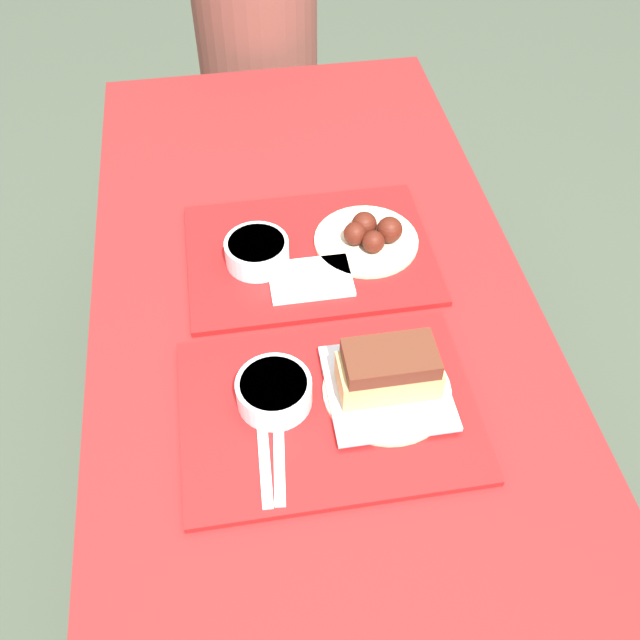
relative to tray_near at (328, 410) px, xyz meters
name	(u,v)px	position (x,y,z in m)	size (l,w,h in m)	color
ground_plane	(321,528)	(0.01, 0.15, -0.75)	(12.00, 12.00, 0.00)	#424C3D
picnic_table	(321,370)	(0.01, 0.15, -0.10)	(0.79, 1.79, 0.75)	maroon
picnic_bench_far	(264,141)	(0.01, 1.26, -0.37)	(0.75, 0.28, 0.46)	maroon
tray_near	(328,410)	(0.00, 0.00, 0.00)	(0.46, 0.33, 0.01)	red
tray_far	(310,254)	(0.02, 0.35, 0.00)	(0.46, 0.33, 0.01)	red
bowl_coleslaw_near	(274,391)	(-0.08, 0.03, 0.03)	(0.12, 0.12, 0.05)	silver
brisket_sandwich_plate	(388,378)	(0.10, 0.01, 0.04)	(0.20, 0.20, 0.10)	beige
plastic_fork_near	(264,456)	(-0.11, -0.07, 0.01)	(0.02, 0.17, 0.00)	white
plastic_knife_near	(279,454)	(-0.09, -0.07, 0.01)	(0.03, 0.17, 0.00)	white
condiment_packet	(332,367)	(0.02, 0.08, 0.01)	(0.04, 0.03, 0.01)	#A59E93
bowl_coleslaw_far	(257,251)	(-0.07, 0.34, 0.03)	(0.12, 0.12, 0.05)	silver
wings_plate_far	(369,236)	(0.14, 0.36, 0.03)	(0.20, 0.20, 0.06)	beige
napkin_far	(308,279)	(0.01, 0.28, 0.01)	(0.15, 0.10, 0.01)	white
person_seated_across	(256,21)	(0.02, 1.26, 0.01)	(0.33, 0.33, 0.72)	brown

